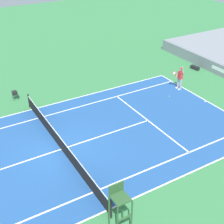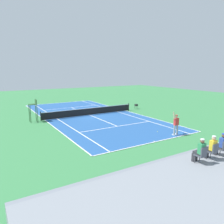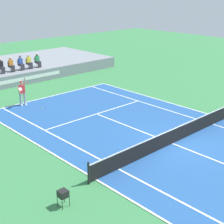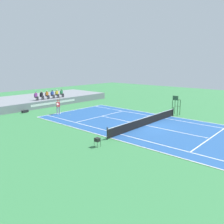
% 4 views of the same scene
% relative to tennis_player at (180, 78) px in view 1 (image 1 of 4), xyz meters
% --- Properties ---
extents(ground_plane, '(80.00, 80.00, 0.00)m').
position_rel_tennis_player_xyz_m(ground_plane, '(2.71, -11.45, -0.99)').
color(ground_plane, '#387F47').
extents(court, '(11.08, 23.88, 0.03)m').
position_rel_tennis_player_xyz_m(court, '(2.71, -11.45, -0.98)').
color(court, '#235193').
rests_on(court, ground).
extents(net, '(11.98, 0.10, 1.07)m').
position_rel_tennis_player_xyz_m(net, '(2.71, -11.45, -0.47)').
color(net, black).
rests_on(net, ground).
extents(tennis_player, '(0.78, 0.62, 2.08)m').
position_rel_tennis_player_xyz_m(tennis_player, '(0.00, 0.00, 0.00)').
color(tennis_player, '#9E9EA3').
rests_on(tennis_player, ground).
extents(tennis_ball, '(0.07, 0.07, 0.07)m').
position_rel_tennis_player_xyz_m(tennis_ball, '(0.67, -1.52, -0.96)').
color(tennis_ball, '#D1E533').
rests_on(tennis_ball, ground).
extents(umpire_chair, '(0.77, 0.77, 2.44)m').
position_rel_tennis_player_xyz_m(umpire_chair, '(9.35, -11.45, 0.56)').
color(umpire_chair, '#2D562D').
rests_on(umpire_chair, ground).
extents(equipment_bag, '(0.93, 0.43, 0.32)m').
position_rel_tennis_player_xyz_m(equipment_bag, '(-2.39, 4.01, -0.83)').
color(equipment_bag, black).
rests_on(equipment_bag, ground).
extents(ball_hopper, '(0.36, 0.36, 0.70)m').
position_rel_tennis_player_xyz_m(ball_hopper, '(-4.97, -12.00, -0.42)').
color(ball_hopper, black).
rests_on(ball_hopper, ground).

